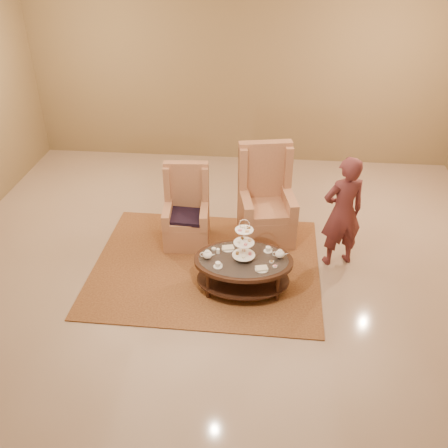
# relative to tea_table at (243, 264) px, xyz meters

# --- Properties ---
(ground) EXTENTS (8.00, 8.00, 0.00)m
(ground) POSITION_rel_tea_table_xyz_m (-0.30, 0.13, -0.39)
(ground) COLOR tan
(ground) RESTS_ON ground
(ceiling) EXTENTS (8.00, 8.00, 0.02)m
(ceiling) POSITION_rel_tea_table_xyz_m (-0.30, 0.13, -0.39)
(ceiling) COLOR white
(ceiling) RESTS_ON ground
(wall_back) EXTENTS (8.00, 0.04, 3.50)m
(wall_back) POSITION_rel_tea_table_xyz_m (-0.30, 4.13, 1.36)
(wall_back) COLOR olive
(wall_back) RESTS_ON ground
(rug) EXTENTS (3.14, 2.63, 0.02)m
(rug) POSITION_rel_tea_table_xyz_m (-0.54, 0.44, -0.38)
(rug) COLOR olive
(rug) RESTS_ON ground
(tea_table) EXTENTS (1.29, 0.91, 1.06)m
(tea_table) POSITION_rel_tea_table_xyz_m (0.00, 0.00, 0.00)
(tea_table) COLOR black
(tea_table) RESTS_ON ground
(armchair_left) EXTENTS (0.69, 0.71, 1.19)m
(armchair_left) POSITION_rel_tea_table_xyz_m (-0.90, 1.07, 0.02)
(armchair_left) COLOR #B47754
(armchair_left) RESTS_ON ground
(armchair_right) EXTENTS (0.91, 0.93, 1.43)m
(armchair_right) POSITION_rel_tea_table_xyz_m (0.25, 1.33, 0.09)
(armchair_right) COLOR #B47754
(armchair_right) RESTS_ON ground
(person) EXTENTS (0.68, 0.56, 1.61)m
(person) POSITION_rel_tea_table_xyz_m (1.28, 0.72, 0.42)
(person) COLOR #5A262A
(person) RESTS_ON ground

